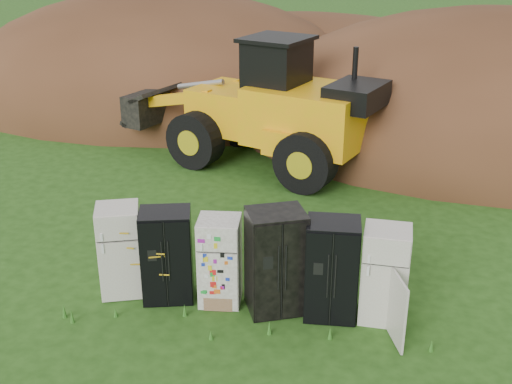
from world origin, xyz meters
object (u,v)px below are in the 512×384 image
at_px(fridge_black_side, 167,255).
at_px(fridge_leftmost, 120,250).
at_px(fridge_dark_mid, 276,261).
at_px(wheel_loader, 248,100).
at_px(fridge_sticker, 220,261).
at_px(fridge_open_door, 385,274).
at_px(fridge_black_right, 332,269).

bearing_deg(fridge_black_side, fridge_leftmost, 162.67).
height_order(fridge_dark_mid, wheel_loader, wheel_loader).
distance_m(fridge_sticker, fridge_dark_mid, 1.04).
distance_m(fridge_black_side, fridge_dark_mid, 2.02).
relative_size(fridge_black_side, wheel_loader, 0.23).
bearing_deg(fridge_open_door, fridge_dark_mid, -176.39).
xyz_separation_m(fridge_open_door, wheel_loader, (-3.94, 7.53, 0.97)).
distance_m(fridge_dark_mid, fridge_open_door, 1.90).
relative_size(fridge_black_side, fridge_dark_mid, 0.91).
distance_m(fridge_sticker, wheel_loader, 7.68).
xyz_separation_m(fridge_leftmost, fridge_black_side, (0.92, -0.03, 0.00)).
distance_m(fridge_black_side, wheel_loader, 7.65).
bearing_deg(wheel_loader, fridge_dark_mid, -54.68).
xyz_separation_m(fridge_leftmost, fridge_black_right, (3.92, -0.04, 0.04)).
height_order(fridge_leftmost, fridge_black_side, fridge_black_side).
xyz_separation_m(fridge_sticker, fridge_dark_mid, (1.03, -0.05, 0.12)).
xyz_separation_m(fridge_black_side, fridge_sticker, (0.98, 0.04, -0.04)).
bearing_deg(fridge_leftmost, fridge_sticker, -19.76).
distance_m(fridge_dark_mid, wheel_loader, 7.91).
height_order(fridge_leftmost, wheel_loader, wheel_loader).
distance_m(fridge_black_side, fridge_open_door, 3.91).
xyz_separation_m(fridge_black_right, wheel_loader, (-3.03, 7.59, 0.93)).
xyz_separation_m(fridge_sticker, wheel_loader, (-1.01, 7.55, 1.00)).
xyz_separation_m(fridge_dark_mid, fridge_open_door, (1.90, 0.06, -0.09)).
bearing_deg(fridge_leftmost, fridge_black_right, -20.55).
bearing_deg(fridge_sticker, fridge_dark_mid, -8.96).
bearing_deg(fridge_open_door, fridge_black_right, -174.33).
distance_m(fridge_black_side, fridge_sticker, 0.99).
bearing_deg(fridge_black_right, fridge_black_side, 176.12).
height_order(fridge_sticker, fridge_black_right, fridge_black_right).
xyz_separation_m(fridge_black_side, fridge_dark_mid, (2.02, -0.01, 0.09)).
distance_m(fridge_leftmost, fridge_sticker, 1.90).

